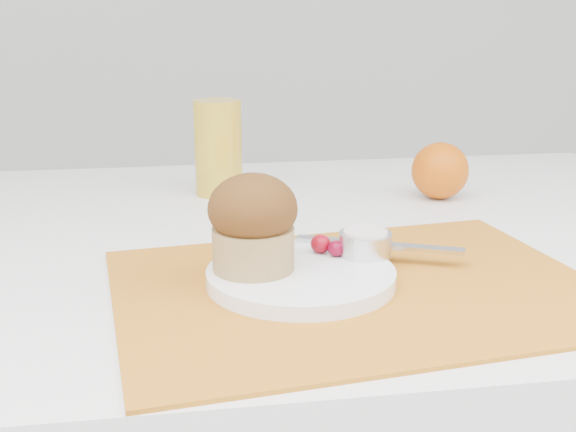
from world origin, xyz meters
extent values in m
cube|color=#C4711B|center=(0.03, -0.15, 0.75)|extent=(0.50, 0.39, 0.00)
cylinder|color=white|center=(-0.02, -0.14, 0.76)|extent=(0.23, 0.23, 0.01)
cylinder|color=silver|center=(0.05, -0.11, 0.78)|extent=(0.06, 0.06, 0.02)
cylinder|color=silver|center=(0.05, -0.11, 0.79)|extent=(0.05, 0.05, 0.01)
ellipsoid|color=#61020C|center=(0.01, -0.09, 0.78)|extent=(0.02, 0.02, 0.02)
ellipsoid|color=#4F0215|center=(0.02, -0.11, 0.78)|extent=(0.02, 0.02, 0.02)
cube|color=#B9BBC3|center=(0.07, -0.08, 0.77)|extent=(0.17, 0.09, 0.00)
sphere|color=#D45907|center=(0.23, 0.17, 0.79)|extent=(0.08, 0.08, 0.08)
cylinder|color=gold|center=(-0.08, 0.24, 0.82)|extent=(0.08, 0.08, 0.14)
cylinder|color=tan|center=(-0.07, -0.13, 0.79)|extent=(0.10, 0.10, 0.04)
ellipsoid|color=#331B09|center=(-0.07, -0.13, 0.83)|extent=(0.09, 0.09, 0.07)
camera|label=1|loc=(-0.14, -0.79, 1.02)|focal=45.00mm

